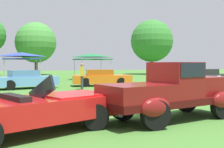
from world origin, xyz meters
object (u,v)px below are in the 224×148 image
(neighbor_convertible, at_px, (36,109))
(canopy_tent_left_field, at_px, (22,55))
(canopy_tent_center_field, at_px, (92,56))
(show_car_orange, at_px, (101,78))
(show_car_skyblue, at_px, (26,80))
(feature_pickup_truck, at_px, (173,90))
(spectator_near_truck, at_px, (82,75))
(show_car_charcoal, at_px, (206,76))

(neighbor_convertible, distance_m, canopy_tent_left_field, 20.26)
(neighbor_convertible, xyz_separation_m, canopy_tent_left_field, (0.97, 20.15, 1.85))
(canopy_tent_left_field, bearing_deg, canopy_tent_center_field, 3.32)
(show_car_orange, relative_size, canopy_tent_left_field, 1.36)
(show_car_skyblue, height_order, canopy_tent_left_field, canopy_tent_left_field)
(show_car_skyblue, relative_size, canopy_tent_center_field, 1.29)
(feature_pickup_truck, distance_m, canopy_tent_left_field, 20.32)
(feature_pickup_truck, height_order, show_car_skyblue, feature_pickup_truck)
(feature_pickup_truck, xyz_separation_m, neighbor_convertible, (-3.94, -0.11, -0.29))
(neighbor_convertible, height_order, spectator_near_truck, spectator_near_truck)
(feature_pickup_truck, bearing_deg, show_car_skyblue, 104.53)
(show_car_orange, bearing_deg, show_car_charcoal, -6.70)
(feature_pickup_truck, xyz_separation_m, show_car_skyblue, (-3.21, 12.39, -0.27))
(show_car_charcoal, bearing_deg, show_car_skyblue, 176.87)
(neighbor_convertible, xyz_separation_m, show_car_skyblue, (0.73, 12.50, 0.02))
(show_car_skyblue, relative_size, show_car_orange, 0.94)
(feature_pickup_truck, bearing_deg, neighbor_convertible, -178.36)
(neighbor_convertible, distance_m, show_car_orange, 14.17)
(show_car_charcoal, distance_m, canopy_tent_center_field, 11.48)
(show_car_charcoal, distance_m, spectator_near_truck, 11.08)
(neighbor_convertible, bearing_deg, feature_pickup_truck, 1.64)
(feature_pickup_truck, height_order, show_car_orange, feature_pickup_truck)
(feature_pickup_truck, relative_size, show_car_skyblue, 1.09)
(canopy_tent_left_field, bearing_deg, show_car_skyblue, -91.84)
(neighbor_convertible, relative_size, canopy_tent_center_field, 1.40)
(neighbor_convertible, distance_m, show_car_charcoal, 19.05)
(show_car_skyblue, xyz_separation_m, canopy_tent_left_field, (0.25, 7.65, 1.83))
(feature_pickup_truck, xyz_separation_m, canopy_tent_left_field, (-2.97, 20.04, 1.56))
(show_car_skyblue, distance_m, canopy_tent_left_field, 7.87)
(show_car_orange, distance_m, canopy_tent_center_field, 8.19)
(feature_pickup_truck, xyz_separation_m, show_car_orange, (2.22, 12.65, -0.27))
(feature_pickup_truck, bearing_deg, show_car_orange, 80.04)
(feature_pickup_truck, distance_m, canopy_tent_center_field, 20.88)
(show_car_orange, distance_m, spectator_near_truck, 3.21)
(canopy_tent_left_field, bearing_deg, show_car_charcoal, -30.98)
(canopy_tent_left_field, height_order, canopy_tent_center_field, same)
(neighbor_convertible, relative_size, spectator_near_truck, 2.75)
(show_car_orange, xyz_separation_m, show_car_charcoal, (8.85, -1.04, -0.00))
(show_car_orange, relative_size, canopy_tent_center_field, 1.37)
(feature_pickup_truck, bearing_deg, canopy_tent_left_field, 98.42)
(show_car_skyblue, xyz_separation_m, show_car_orange, (5.43, 0.26, 0.00))
(feature_pickup_truck, distance_m, neighbor_convertible, 3.95)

